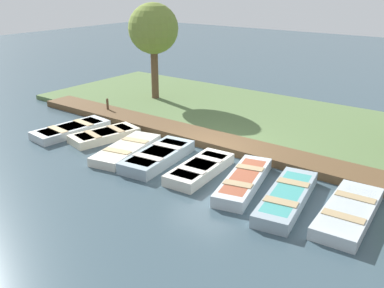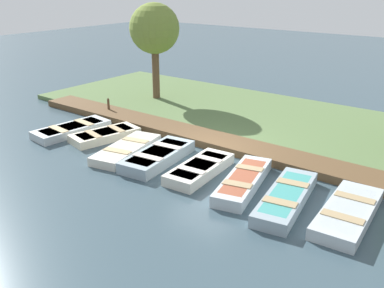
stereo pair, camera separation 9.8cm
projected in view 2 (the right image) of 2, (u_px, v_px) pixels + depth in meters
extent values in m
plane|color=#384C56|center=(207.00, 156.00, 15.74)|extent=(80.00, 80.00, 0.00)
cube|color=#567042|center=(271.00, 120.00, 19.42)|extent=(8.00, 24.00, 0.22)
cube|color=brown|center=(225.00, 143.00, 16.57)|extent=(1.40, 20.63, 0.28)
cube|color=#B2BCC1|center=(72.00, 130.00, 17.99)|extent=(3.31, 1.55, 0.33)
cube|color=teal|center=(71.00, 126.00, 17.94)|extent=(2.71, 1.23, 0.03)
cube|color=tan|center=(58.00, 129.00, 17.52)|extent=(0.44, 1.15, 0.03)
cube|color=tan|center=(84.00, 122.00, 18.34)|extent=(0.44, 1.15, 0.03)
cube|color=beige|center=(105.00, 135.00, 17.35)|extent=(2.93, 1.76, 0.33)
cube|color=teal|center=(105.00, 132.00, 17.29)|extent=(2.39, 1.40, 0.03)
cube|color=tan|center=(93.00, 134.00, 16.98)|extent=(0.51, 1.10, 0.03)
cube|color=tan|center=(116.00, 128.00, 17.59)|extent=(0.51, 1.10, 0.03)
cube|color=beige|center=(127.00, 149.00, 15.90)|extent=(3.34, 1.77, 0.32)
cube|color=beige|center=(127.00, 146.00, 15.85)|extent=(2.73, 1.40, 0.03)
cube|color=tan|center=(117.00, 151.00, 15.33)|extent=(0.53, 1.09, 0.03)
cube|color=tan|center=(135.00, 140.00, 16.34)|extent=(0.53, 1.09, 0.03)
cube|color=#8C9EA8|center=(158.00, 156.00, 15.17)|extent=(3.28, 1.59, 0.40)
cube|color=#6B7F51|center=(158.00, 152.00, 15.10)|extent=(2.68, 1.26, 0.03)
cube|color=beige|center=(148.00, 157.00, 14.61)|extent=(0.45, 1.15, 0.03)
cube|color=beige|center=(167.00, 146.00, 15.57)|extent=(0.45, 1.15, 0.03)
cube|color=beige|center=(200.00, 169.00, 14.22)|extent=(2.94, 1.31, 0.36)
cube|color=beige|center=(200.00, 165.00, 14.16)|extent=(2.41, 1.03, 0.03)
cube|color=beige|center=(191.00, 170.00, 13.72)|extent=(0.36, 1.02, 0.03)
cube|color=beige|center=(208.00, 158.00, 14.57)|extent=(0.36, 1.02, 0.03)
cube|color=#B2BCC1|center=(243.00, 181.00, 13.34)|extent=(3.49, 1.70, 0.37)
cube|color=#994C33|center=(244.00, 176.00, 13.28)|extent=(2.85, 1.36, 0.03)
cube|color=tan|center=(237.00, 184.00, 12.73)|extent=(0.53, 0.93, 0.03)
cube|color=tan|center=(250.00, 168.00, 13.82)|extent=(0.53, 0.93, 0.03)
cube|color=#8C9EA8|center=(286.00, 198.00, 12.32)|extent=(3.61, 1.59, 0.37)
cube|color=teal|center=(287.00, 193.00, 12.26)|extent=(2.95, 1.26, 0.03)
cube|color=tan|center=(280.00, 202.00, 11.70)|extent=(0.50, 0.98, 0.03)
cube|color=tan|center=(293.00, 183.00, 12.80)|extent=(0.50, 0.98, 0.03)
cube|color=#B2BCC1|center=(348.00, 213.00, 11.56)|extent=(3.34, 1.38, 0.35)
cube|color=#4C709E|center=(349.00, 208.00, 11.50)|extent=(2.74, 1.08, 0.03)
cube|color=tan|center=(342.00, 217.00, 11.01)|extent=(0.39, 1.10, 0.03)
cube|color=tan|center=(355.00, 198.00, 11.97)|extent=(0.39, 1.10, 0.03)
cylinder|color=brown|center=(109.00, 107.00, 20.36)|extent=(0.11, 0.11, 0.76)
sphere|color=brown|center=(108.00, 99.00, 20.21)|extent=(0.10, 0.10, 0.10)
cylinder|color=brown|center=(156.00, 73.00, 22.16)|extent=(0.37, 0.37, 3.09)
sphere|color=olive|center=(154.00, 28.00, 21.35)|extent=(2.52, 2.52, 2.52)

